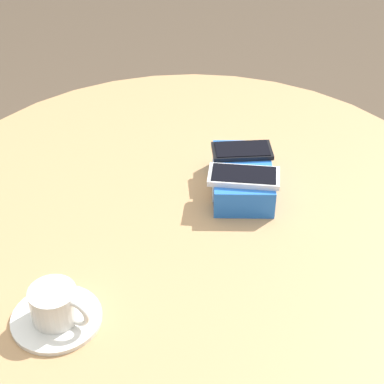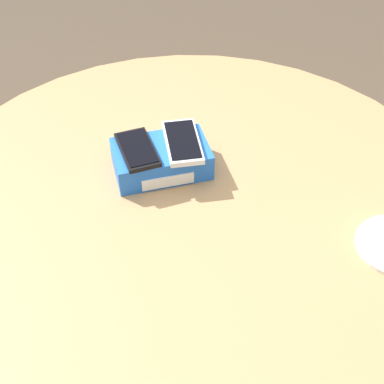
{
  "view_description": "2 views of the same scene",
  "coord_description": "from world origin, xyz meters",
  "px_view_note": "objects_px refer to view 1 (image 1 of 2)",
  "views": [
    {
      "loc": [
        1.02,
        0.21,
        1.57
      ],
      "look_at": [
        0.0,
        0.0,
        0.79
      ],
      "focal_mm": 60.0,
      "sensor_mm": 36.0,
      "label": 1
    },
    {
      "loc": [
        -0.05,
        -0.76,
        1.51
      ],
      "look_at": [
        0.0,
        0.0,
        0.79
      ],
      "focal_mm": 50.0,
      "sensor_mm": 36.0,
      "label": 2
    }
  ],
  "objects_px": {
    "phone_box": "(242,178)",
    "coffee_cup": "(55,304)",
    "round_table": "(192,238)",
    "saucer": "(57,318)",
    "phone_black": "(242,151)",
    "phone_white": "(244,176)"
  },
  "relations": [
    {
      "from": "phone_box",
      "to": "coffee_cup",
      "type": "xyz_separation_m",
      "value": [
        0.42,
        -0.24,
        0.01
      ]
    },
    {
      "from": "phone_box",
      "to": "coffee_cup",
      "type": "bearing_deg",
      "value": -29.88
    },
    {
      "from": "round_table",
      "to": "phone_box",
      "type": "xyz_separation_m",
      "value": [
        -0.06,
        0.09,
        0.13
      ]
    },
    {
      "from": "round_table",
      "to": "phone_box",
      "type": "height_order",
      "value": "phone_box"
    },
    {
      "from": "saucer",
      "to": "coffee_cup",
      "type": "height_order",
      "value": "coffee_cup"
    },
    {
      "from": "round_table",
      "to": "phone_black",
      "type": "distance_m",
      "value": 0.22
    },
    {
      "from": "phone_black",
      "to": "round_table",
      "type": "bearing_deg",
      "value": -39.15
    },
    {
      "from": "phone_white",
      "to": "round_table",
      "type": "bearing_deg",
      "value": -83.07
    },
    {
      "from": "round_table",
      "to": "phone_box",
      "type": "bearing_deg",
      "value": 121.41
    },
    {
      "from": "phone_black",
      "to": "phone_white",
      "type": "relative_size",
      "value": 0.94
    },
    {
      "from": "phone_black",
      "to": "saucer",
      "type": "xyz_separation_m",
      "value": [
        0.47,
        -0.24,
        -0.06
      ]
    },
    {
      "from": "phone_white",
      "to": "coffee_cup",
      "type": "height_order",
      "value": "phone_white"
    },
    {
      "from": "phone_white",
      "to": "coffee_cup",
      "type": "distance_m",
      "value": 0.45
    },
    {
      "from": "phone_black",
      "to": "phone_white",
      "type": "distance_m",
      "value": 0.09
    },
    {
      "from": "phone_black",
      "to": "phone_box",
      "type": "bearing_deg",
      "value": 10.32
    },
    {
      "from": "phone_box",
      "to": "round_table",
      "type": "bearing_deg",
      "value": -58.59
    },
    {
      "from": "phone_white",
      "to": "saucer",
      "type": "bearing_deg",
      "value": -33.92
    },
    {
      "from": "round_table",
      "to": "saucer",
      "type": "distance_m",
      "value": 0.41
    },
    {
      "from": "round_table",
      "to": "saucer",
      "type": "relative_size",
      "value": 7.65
    },
    {
      "from": "phone_box",
      "to": "phone_white",
      "type": "relative_size",
      "value": 1.46
    },
    {
      "from": "coffee_cup",
      "to": "phone_box",
      "type": "bearing_deg",
      "value": 150.12
    },
    {
      "from": "phone_box",
      "to": "saucer",
      "type": "relative_size",
      "value": 1.44
    }
  ]
}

